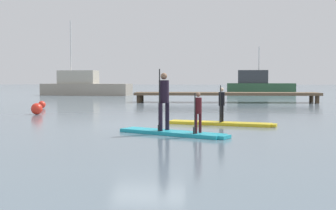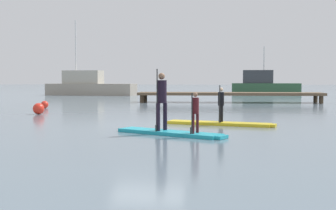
% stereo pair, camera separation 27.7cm
% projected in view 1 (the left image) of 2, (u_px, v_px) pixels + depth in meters
% --- Properties ---
extents(ground_plane, '(240.00, 240.00, 0.00)m').
position_uv_depth(ground_plane, '(149.00, 125.00, 15.24)').
color(ground_plane, slate).
extents(paddleboard_near, '(3.71, 1.60, 0.10)m').
position_uv_depth(paddleboard_near, '(221.00, 123.00, 15.17)').
color(paddleboard_near, gold).
rests_on(paddleboard_near, ground).
extents(paddler_child_solo, '(0.26, 0.40, 1.26)m').
position_uv_depth(paddler_child_solo, '(222.00, 103.00, 15.11)').
color(paddler_child_solo, black).
rests_on(paddler_child_solo, paddleboard_near).
extents(paddleboard_far, '(3.21, 2.16, 0.10)m').
position_uv_depth(paddleboard_far, '(173.00, 133.00, 12.48)').
color(paddleboard_far, '#1E9EB2').
rests_on(paddleboard_far, ground).
extents(paddler_adult, '(0.40, 0.46, 1.75)m').
position_uv_depth(paddler_adult, '(164.00, 97.00, 12.59)').
color(paddler_adult, black).
rests_on(paddler_adult, paddleboard_far).
extents(paddler_child_front, '(0.27, 0.35, 1.11)m').
position_uv_depth(paddler_child_front, '(198.00, 110.00, 11.98)').
color(paddler_child_front, '#4C1419').
rests_on(paddler_child_front, paddleboard_far).
extents(fishing_boat_green_midground, '(9.11, 3.53, 7.38)m').
position_uv_depth(fishing_boat_green_midground, '(84.00, 86.00, 43.73)').
color(fishing_boat_green_midground, '#9E9384').
rests_on(fishing_boat_green_midground, ground).
extents(motor_boat_small_navy, '(6.97, 2.69, 4.91)m').
position_uv_depth(motor_boat_small_navy, '(258.00, 85.00, 45.58)').
color(motor_boat_small_navy, '#2D5638').
rests_on(motor_boat_small_navy, ground).
extents(floating_dock, '(12.29, 2.12, 0.68)m').
position_uv_depth(floating_dock, '(226.00, 94.00, 29.93)').
color(floating_dock, brown).
rests_on(floating_dock, ground).
extents(mooring_buoy_near, '(0.40, 0.40, 0.40)m').
position_uv_depth(mooring_buoy_near, '(42.00, 105.00, 23.77)').
color(mooring_buoy_near, red).
rests_on(mooring_buoy_near, ground).
extents(mooring_buoy_mid, '(0.51, 0.51, 0.51)m').
position_uv_depth(mooring_buoy_mid, '(37.00, 109.00, 19.65)').
color(mooring_buoy_mid, red).
rests_on(mooring_buoy_mid, ground).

